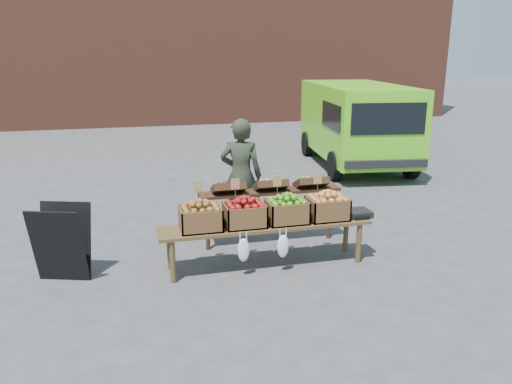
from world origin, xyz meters
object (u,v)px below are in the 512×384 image
object	(u,v)px
chalkboard_sign	(62,243)
display_bench	(266,245)
vendor	(241,176)
weighing_scale	(357,213)
crate_red_apples	(287,212)
delivery_van	(356,126)
crate_green_apples	(327,208)
back_table	(270,209)
crate_golden_apples	(201,218)
crate_russet_pears	(245,215)

from	to	relation	value
chalkboard_sign	display_bench	xyz separation A→B (m)	(2.46, -0.22, -0.19)
vendor	chalkboard_sign	xyz separation A→B (m)	(-2.46, -1.16, -0.39)
vendor	weighing_scale	bearing A→B (deg)	153.47
crate_red_apples	delivery_van	bearing A→B (deg)	56.80
vendor	crate_red_apples	distance (m)	1.41
delivery_van	crate_red_apples	world-z (taller)	delivery_van
vendor	crate_green_apples	world-z (taller)	vendor
back_table	crate_green_apples	bearing A→B (deg)	-52.14
crate_golden_apples	crate_russet_pears	bearing A→B (deg)	0.00
display_bench	crate_russet_pears	world-z (taller)	crate_russet_pears
crate_golden_apples	crate_green_apples	bearing A→B (deg)	0.00
display_bench	back_table	bearing A→B (deg)	69.77
chalkboard_sign	crate_green_apples	xyz separation A→B (m)	(3.29, -0.22, 0.24)
delivery_van	back_table	size ratio (longest dim) A/B	2.05
display_bench	crate_russet_pears	distance (m)	0.51
vendor	chalkboard_sign	world-z (taller)	vendor
chalkboard_sign	back_table	bearing A→B (deg)	28.94
delivery_van	crate_green_apples	world-z (taller)	delivery_van
crate_red_apples	weighing_scale	distance (m)	0.98
back_table	crate_red_apples	xyz separation A→B (m)	(0.01, -0.72, 0.19)
vendor	display_bench	bearing A→B (deg)	111.36
chalkboard_sign	back_table	distance (m)	2.78
vendor	back_table	size ratio (longest dim) A/B	0.82
crate_russet_pears	crate_golden_apples	bearing A→B (deg)	180.00
delivery_van	vendor	bearing A→B (deg)	-126.60
delivery_van	display_bench	size ratio (longest dim) A/B	1.59
vendor	weighing_scale	distance (m)	1.88
crate_russet_pears	weighing_scale	world-z (taller)	crate_russet_pears
chalkboard_sign	crate_golden_apples	size ratio (longest dim) A/B	1.89
back_table	crate_green_apples	distance (m)	0.93
vendor	chalkboard_sign	distance (m)	2.75
vendor	crate_golden_apples	xyz separation A→B (m)	(-0.82, -1.38, -0.16)
chalkboard_sign	crate_russet_pears	world-z (taller)	chalkboard_sign
crate_russet_pears	weighing_scale	xyz separation A→B (m)	(1.53, 0.00, -0.10)
weighing_scale	crate_green_apples	bearing A→B (deg)	180.00
chalkboard_sign	display_bench	distance (m)	2.48
delivery_van	weighing_scale	distance (m)	5.66
display_bench	crate_russet_pears	xyz separation A→B (m)	(-0.28, 0.00, 0.42)
vendor	crate_red_apples	world-z (taller)	vendor
crate_golden_apples	crate_russet_pears	size ratio (longest dim) A/B	1.00
weighing_scale	crate_golden_apples	bearing A→B (deg)	180.00
crate_golden_apples	crate_green_apples	xyz separation A→B (m)	(1.65, 0.00, 0.00)
display_bench	vendor	bearing A→B (deg)	90.31
display_bench	weighing_scale	xyz separation A→B (m)	(1.25, 0.00, 0.33)
delivery_van	display_bench	xyz separation A→B (m)	(-3.63, -5.12, -0.68)
crate_golden_apples	crate_green_apples	distance (m)	1.65
crate_green_apples	weighing_scale	distance (m)	0.44
chalkboard_sign	crate_russet_pears	xyz separation A→B (m)	(2.19, -0.22, 0.24)
delivery_van	crate_golden_apples	size ratio (longest dim) A/B	8.61
vendor	crate_golden_apples	world-z (taller)	vendor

